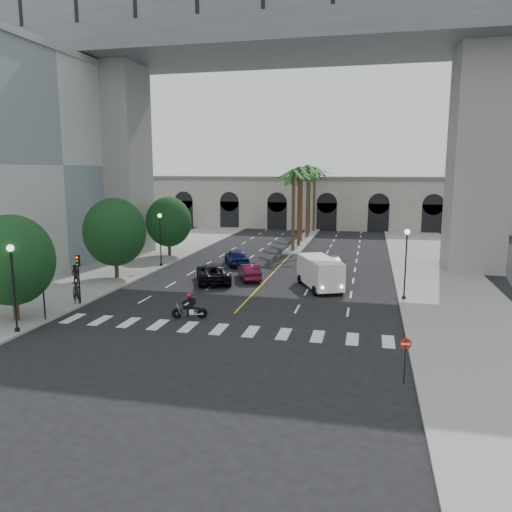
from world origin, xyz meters
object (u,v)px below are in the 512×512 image
(car_d, at_px, (331,263))
(car_e, at_px, (237,257))
(car_c, at_px, (213,273))
(pedestrian_a, at_px, (77,293))
(do_not_enter_sign, at_px, (405,351))
(car_b, at_px, (249,272))
(lamp_post_left_near, at_px, (13,281))
(lamp_post_left_far, at_px, (160,235))
(cargo_van, at_px, (320,272))
(traffic_signal_far, at_px, (79,271))
(lamp_post_right, at_px, (406,258))
(pedestrian_b, at_px, (75,274))
(motorcycle_rider, at_px, (191,307))
(car_a, at_px, (333,275))
(traffic_signal_near, at_px, (43,283))

(car_d, relative_size, car_e, 1.08)
(car_c, xyz_separation_m, car_d, (9.59, 7.24, -0.05))
(pedestrian_a, relative_size, do_not_enter_sign, 0.72)
(car_b, xyz_separation_m, car_d, (6.78, 5.68, 0.06))
(car_e, height_order, do_not_enter_sign, do_not_enter_sign)
(car_e, bearing_deg, do_not_enter_sign, 94.80)
(lamp_post_left_near, xyz_separation_m, car_b, (9.90, 17.41, -2.51))
(lamp_post_left_far, relative_size, car_d, 1.01)
(cargo_van, bearing_deg, lamp_post_left_far, 136.96)
(car_d, bearing_deg, traffic_signal_far, 30.67)
(lamp_post_right, relative_size, pedestrian_a, 3.42)
(lamp_post_left_far, bearing_deg, lamp_post_left_near, -90.00)
(car_b, distance_m, pedestrian_b, 14.70)
(lamp_post_left_far, bearing_deg, car_e, 21.29)
(car_c, xyz_separation_m, cargo_van, (9.24, -0.48, 0.58))
(car_c, bearing_deg, pedestrian_a, 31.49)
(cargo_van, distance_m, pedestrian_b, 20.38)
(do_not_enter_sign, bearing_deg, motorcycle_rider, 139.81)
(pedestrian_b, bearing_deg, lamp_post_left_far, 71.02)
(lamp_post_left_far, height_order, lamp_post_right, same)
(car_a, bearing_deg, lamp_post_right, 135.83)
(motorcycle_rider, bearing_deg, lamp_post_left_near, -163.34)
(lamp_post_right, height_order, car_c, lamp_post_right)
(lamp_post_right, distance_m, traffic_signal_near, 25.02)
(car_e, xyz_separation_m, pedestrian_b, (-10.83, -11.76, 0.12))
(traffic_signal_far, relative_size, do_not_enter_sign, 1.68)
(lamp_post_left_far, height_order, traffic_signal_near, lamp_post_left_far)
(pedestrian_b, bearing_deg, car_a, 17.71)
(lamp_post_left_far, distance_m, traffic_signal_near, 18.51)
(do_not_enter_sign, bearing_deg, lamp_post_right, 76.20)
(motorcycle_rider, bearing_deg, traffic_signal_far, 158.14)
(traffic_signal_near, relative_size, car_e, 0.74)
(lamp_post_left_near, height_order, lamp_post_right, same)
(car_a, height_order, do_not_enter_sign, do_not_enter_sign)
(lamp_post_left_near, bearing_deg, lamp_post_left_far, 90.00)
(traffic_signal_far, xyz_separation_m, car_e, (6.96, 17.25, -1.67))
(car_e, relative_size, do_not_enter_sign, 2.27)
(traffic_signal_far, relative_size, cargo_van, 0.58)
(motorcycle_rider, distance_m, do_not_enter_sign, 14.96)
(cargo_van, distance_m, do_not_enter_sign, 18.42)
(do_not_enter_sign, bearing_deg, car_e, 109.37)
(car_a, height_order, pedestrian_a, pedestrian_a)
(lamp_post_left_near, distance_m, traffic_signal_near, 2.60)
(lamp_post_left_near, distance_m, do_not_enter_sign, 22.07)
(car_b, height_order, car_e, car_e)
(lamp_post_left_far, bearing_deg, motorcycle_rider, -60.46)
(traffic_signal_near, relative_size, traffic_signal_far, 1.00)
(car_b, height_order, cargo_van, cargo_van)
(lamp_post_right, relative_size, traffic_signal_far, 1.47)
(motorcycle_rider, height_order, do_not_enter_sign, do_not_enter_sign)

